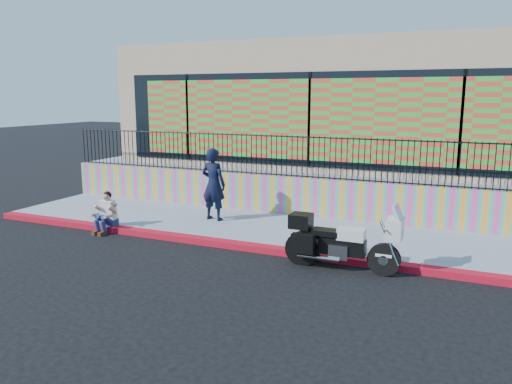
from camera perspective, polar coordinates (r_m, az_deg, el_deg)
The scene contains 10 objects.
ground at distance 11.75m, azimuth -0.35°, elevation -6.69°, with size 90.00×90.00×0.00m, color black.
red_curb at distance 11.72m, azimuth -0.36°, elevation -6.35°, with size 16.00×0.30×0.15m, color #A50B21.
sidewalk at distance 13.19m, azimuth 2.58°, elevation -4.39°, with size 16.00×3.00×0.15m, color #8791A2.
mural_wall at distance 14.51m, azimuth 4.89°, elevation -0.46°, with size 16.00×0.20×1.10m, color #F8419C.
metal_fence at distance 14.32m, azimuth 4.96°, elevation 4.05°, with size 15.80×0.04×1.20m, color black, non-canonical shape.
elevated_platform at distance 19.35m, azimuth 9.80°, elevation 2.07°, with size 16.00×10.00×1.25m, color #8791A2.
storefront_building at distance 18.91m, azimuth 9.89°, elevation 9.85°, with size 14.00×8.06×4.00m.
police_motorcycle at distance 10.49m, azimuth 9.60°, elevation -5.50°, with size 2.37×0.78×1.48m.
police_officer at distance 13.83m, azimuth -4.88°, elevation 0.89°, with size 0.73×0.48×2.01m, color black.
seated_man at distance 13.71m, azimuth -16.89°, elevation -2.65°, with size 0.54×0.71×1.06m.
Camera 1 is at (4.57, -10.22, 3.56)m, focal length 35.00 mm.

